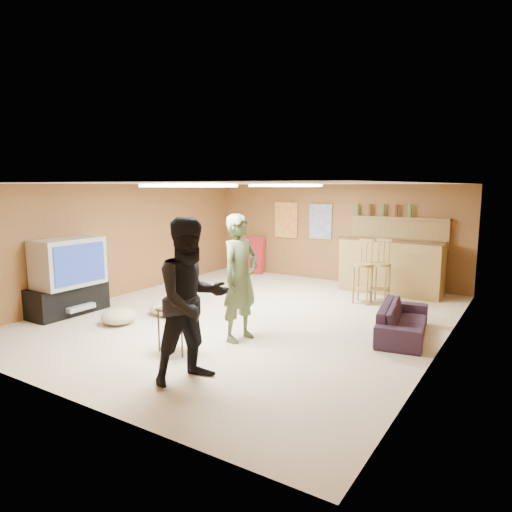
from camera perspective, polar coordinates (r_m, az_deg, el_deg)
The scene contains 32 objects.
ground at distance 7.70m, azimuth -0.80°, elevation -7.57°, with size 7.00×7.00×0.00m, color #C4B696.
ceiling at distance 7.39m, azimuth -0.84°, elevation 9.04°, with size 6.00×7.00×0.02m, color silver.
wall_back at distance 10.55m, azimuth 9.62°, elevation 2.85°, with size 6.00×0.02×2.20m, color brown.
wall_front at distance 4.96m, azimuth -23.51°, elevation -4.39°, with size 6.00×0.02×2.20m, color brown.
wall_left at distance 9.43m, azimuth -16.30°, elevation 1.93°, with size 0.02×7.00×2.20m, color brown.
wall_right at distance 6.37m, azimuth 22.46°, elevation -1.54°, with size 0.02×7.00×2.20m, color brown.
tv_stand at distance 8.44m, azimuth -22.43°, elevation -5.02°, with size 0.55×1.30×0.50m, color black.
dvd_box at distance 8.29m, azimuth -21.50°, elevation -5.93°, with size 0.35×0.50×0.08m, color #B2B2B7.
tv_body at distance 8.26m, azimuth -22.41°, elevation -0.71°, with size 0.60×1.10×0.80m, color #B2B2B7.
tv_screen at distance 8.01m, azimuth -21.12°, elevation -0.91°, with size 0.02×0.95×0.65m, color navy.
bar_counter at distance 9.62m, azimuth 16.52°, elevation -1.26°, with size 2.00×0.60×1.10m, color olive.
bar_lip at distance 9.31m, azimuth 16.25°, elevation 1.85°, with size 2.10×0.12×0.05m, color #3A2512.
bar_shelf at distance 9.94m, azimuth 17.47°, elevation 4.53°, with size 2.00×0.18×0.05m, color olive.
bar_backing at distance 9.99m, azimuth 17.42°, elevation 2.82°, with size 2.00×0.14×0.60m, color olive.
poster_left at distance 11.01m, azimuth 3.78°, elevation 4.51°, with size 0.60×0.03×0.85m, color #BF3F26.
poster_right at distance 10.61m, azimuth 8.07°, elevation 4.28°, with size 0.55×0.03×0.80m, color #334C99.
folding_chair_stack at distance 11.37m, azimuth -0.19°, elevation 0.10°, with size 0.50×0.14×0.90m, color #AC1F24.
ceiling_panel_front at distance 6.18m, azimuth -8.53°, elevation 8.71°, with size 1.20×0.60×0.04m, color white.
ceiling_panel_back at distance 8.42m, azimuth 3.68°, elevation 8.78°, with size 1.20×0.60×0.04m, color white.
person_olive at distance 6.38m, azimuth -1.99°, elevation -2.75°, with size 0.65×0.43×1.78m, color #4B5B34.
person_black at distance 5.08m, azimuth -8.03°, elevation -5.53°, with size 0.89×0.70×1.84m, color black.
sofa at distance 7.02m, azimuth 17.90°, elevation -7.67°, with size 1.59×0.62×0.46m, color black.
tray_table at distance 6.16m, azimuth -9.73°, elevation -9.06°, with size 0.45×0.36×0.58m, color #3A2512.
cup_red_near at distance 6.17m, azimuth -10.65°, elevation -5.69°, with size 0.08×0.08×0.11m, color red.
cup_red_far at distance 5.96m, azimuth -9.42°, elevation -6.20°, with size 0.08×0.08×0.11m, color red.
cup_blue at distance 6.05m, azimuth -8.19°, elevation -5.97°, with size 0.07×0.07×0.10m, color navy.
bar_stool_left at distance 8.65m, azimuth 13.25°, elevation -1.46°, with size 0.42×0.42×1.33m, color olive, non-canonical shape.
bar_stool_right at distance 8.82m, azimuth 15.32°, elevation -1.94°, with size 0.36×0.36×1.15m, color olive, non-canonical shape.
cushion_near_tv at distance 7.93m, azimuth -11.21°, elevation -6.32°, with size 0.55×0.55×0.25m, color tan.
cushion_mid at distance 7.83m, azimuth -10.78°, elevation -6.62°, with size 0.48×0.48×0.22m, color tan.
cushion_far at distance 7.59m, azimuth -16.80°, elevation -7.23°, with size 0.55×0.55×0.25m, color tan.
bottle_row at distance 10.01m, azimuth 15.60°, elevation 5.53°, with size 1.20×0.08×0.26m, color #3F7233, non-canonical shape.
Camera 1 is at (4.03, -6.19, 2.17)m, focal length 32.00 mm.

